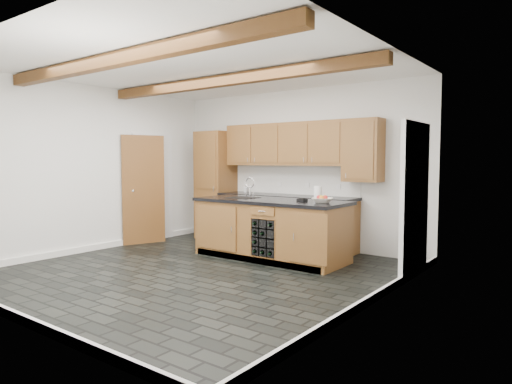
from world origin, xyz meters
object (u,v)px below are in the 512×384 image
at_px(kitchen_scale, 302,200).
at_px(fruit_bowl, 322,200).
at_px(island, 270,229).
at_px(paper_towel, 318,194).

distance_m(kitchen_scale, fruit_bowl, 0.37).
distance_m(island, fruit_bowl, 1.04).
relative_size(fruit_bowl, paper_towel, 1.32).
bearing_deg(fruit_bowl, paper_towel, 133.62).
bearing_deg(kitchen_scale, paper_towel, 52.75).
height_order(island, kitchen_scale, kitchen_scale).
bearing_deg(island, paper_towel, 14.47).
height_order(island, paper_towel, paper_towel).
bearing_deg(island, kitchen_scale, 5.77).
distance_m(fruit_bowl, paper_towel, 0.26).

